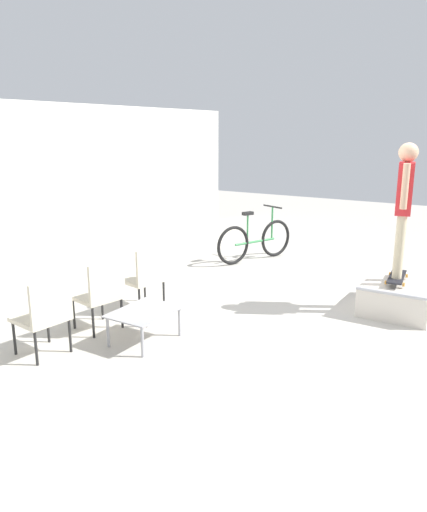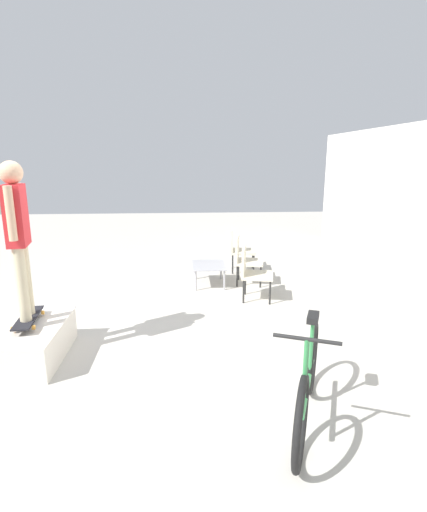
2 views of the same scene
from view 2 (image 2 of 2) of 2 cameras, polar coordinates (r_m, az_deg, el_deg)
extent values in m
plane|color=#B7B2A8|center=(6.19, -10.85, -9.03)|extent=(24.00, 24.00, 0.00)
cube|color=silver|center=(5.43, -25.52, -11.16)|extent=(1.22, 0.94, 0.42)
cylinder|color=#B7B7BC|center=(5.88, -23.59, -6.85)|extent=(0.05, 0.94, 0.05)
cube|color=black|center=(5.36, -24.96, -7.97)|extent=(0.77, 0.28, 0.02)
cylinder|color=gold|center=(5.14, -24.30, -9.28)|extent=(0.06, 0.04, 0.05)
cylinder|color=gold|center=(5.20, -26.78, -9.28)|extent=(0.06, 0.04, 0.05)
cylinder|color=gold|center=(5.56, -23.19, -7.44)|extent=(0.06, 0.04, 0.05)
cylinder|color=gold|center=(5.61, -25.49, -7.46)|extent=(0.06, 0.04, 0.05)
cylinder|color=#C6B793|center=(5.32, -25.25, -3.03)|extent=(0.13, 0.13, 0.88)
cylinder|color=#C6B793|center=(5.12, -25.69, -3.73)|extent=(0.13, 0.13, 0.88)
cube|color=red|center=(5.06, -26.39, 5.21)|extent=(0.41, 0.27, 0.70)
cylinder|color=#D8A884|center=(5.29, -25.93, 6.15)|extent=(0.09, 0.09, 0.59)
cylinder|color=#D8A884|center=(4.82, -27.02, 5.41)|extent=(0.09, 0.09, 0.59)
sphere|color=#D8A884|center=(5.02, -26.98, 10.59)|extent=(0.26, 0.26, 0.26)
cube|color=#9E9EA3|center=(7.63, -0.66, -1.31)|extent=(0.82, 0.63, 0.02)
cylinder|color=#9E9EA3|center=(8.02, -2.68, -2.03)|extent=(0.04, 0.04, 0.38)
cylinder|color=#9E9EA3|center=(7.33, -2.56, -3.57)|extent=(0.04, 0.04, 0.38)
cylinder|color=#9E9EA3|center=(8.04, 1.08, -1.96)|extent=(0.04, 0.04, 0.38)
cylinder|color=#9E9EA3|center=(7.36, 1.56, -3.49)|extent=(0.04, 0.04, 0.38)
cylinder|color=black|center=(8.40, 5.75, -1.23)|extent=(0.03, 0.03, 0.41)
cylinder|color=black|center=(8.83, 5.61, -0.49)|extent=(0.03, 0.03, 0.41)
cylinder|color=black|center=(8.39, 2.75, -1.20)|extent=(0.03, 0.03, 0.41)
cylinder|color=black|center=(8.82, 2.75, -0.45)|extent=(0.03, 0.03, 0.41)
cube|color=beige|center=(8.55, 4.25, 0.64)|extent=(0.58, 0.58, 0.05)
cube|color=beige|center=(8.49, 2.66, 2.37)|extent=(0.52, 0.10, 0.47)
cylinder|color=black|center=(7.55, 6.74, -3.02)|extent=(0.03, 0.03, 0.41)
cylinder|color=black|center=(7.97, 6.77, -2.10)|extent=(0.03, 0.03, 0.41)
cylinder|color=black|center=(7.56, 3.40, -2.91)|extent=(0.03, 0.03, 0.41)
cylinder|color=black|center=(7.98, 3.60, -2.01)|extent=(0.03, 0.03, 0.41)
cube|color=beige|center=(7.70, 5.16, -0.87)|extent=(0.61, 0.61, 0.05)
cube|color=beige|center=(7.65, 3.41, 1.07)|extent=(0.52, 0.14, 0.47)
cylinder|color=black|center=(6.71, 8.08, -5.22)|extent=(0.03, 0.03, 0.41)
cylinder|color=black|center=(7.13, 8.10, -4.08)|extent=(0.03, 0.03, 0.41)
cylinder|color=black|center=(6.72, 4.31, -5.09)|extent=(0.03, 0.03, 0.41)
cylinder|color=black|center=(7.14, 4.56, -3.95)|extent=(0.03, 0.03, 0.41)
cube|color=beige|center=(6.85, 6.31, -2.76)|extent=(0.62, 0.62, 0.05)
cube|color=beige|center=(6.80, 4.35, -0.58)|extent=(0.52, 0.15, 0.47)
torus|color=black|center=(3.44, 12.37, -22.20)|extent=(0.72, 0.34, 0.75)
torus|color=black|center=(4.38, 13.96, -13.87)|extent=(0.72, 0.34, 0.75)
cylinder|color=#338447|center=(3.90, 13.28, -17.54)|extent=(0.93, 0.41, 0.04)
cylinder|color=#338447|center=(3.94, 13.77, -12.64)|extent=(0.04, 0.04, 0.55)
cube|color=black|center=(3.82, 14.04, -8.52)|extent=(0.24, 0.18, 0.06)
cylinder|color=#338447|center=(3.36, 12.88, -16.57)|extent=(0.04, 0.04, 0.66)
cylinder|color=black|center=(3.20, 13.20, -11.50)|extent=(0.22, 0.49, 0.03)
camera|label=1|loc=(12.17, -20.26, 13.72)|focal=35.00mm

